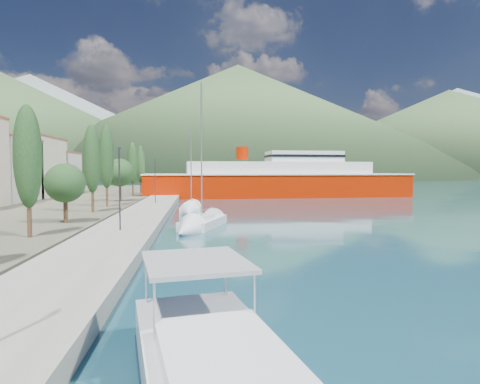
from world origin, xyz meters
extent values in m
plane|color=#17414F|center=(0.00, 120.00, 0.00)|extent=(1400.00, 1400.00, 0.00)
cube|color=gray|center=(-9.00, 26.00, 0.40)|extent=(5.00, 88.00, 0.80)
cone|color=gray|center=(-250.00, 620.00, 75.00)|extent=(640.00, 640.00, 150.00)
cone|color=gray|center=(80.00, 680.00, 90.00)|extent=(760.00, 760.00, 180.00)
cone|color=gray|center=(420.00, 600.00, 70.00)|extent=(640.00, 640.00, 140.00)
cone|color=#3D5B33|center=(40.00, 400.00, 57.50)|extent=(480.00, 480.00, 115.00)
cone|color=#3D5B33|center=(260.00, 380.00, 45.00)|extent=(420.00, 420.00, 90.00)
cube|color=beige|center=(-32.00, 55.00, 5.70)|extent=(9.00, 13.00, 10.00)
cube|color=#9E5138|center=(-32.00, 55.00, 10.85)|extent=(9.20, 13.20, 0.30)
cube|color=silver|center=(-32.00, 66.00, 4.70)|extent=(9.00, 10.00, 8.00)
cube|color=#9E5138|center=(-32.00, 66.00, 8.85)|extent=(9.20, 10.20, 0.30)
cylinder|color=#47301E|center=(-14.52, 10.91, 1.68)|extent=(0.30, 0.30, 1.95)
ellipsoid|color=#21421E|center=(-14.52, 10.91, 6.11)|extent=(1.80, 1.80, 6.92)
cylinder|color=#47301E|center=(-14.52, 18.36, 1.74)|extent=(0.36, 0.36, 2.09)
sphere|color=#21421E|center=(-14.52, 18.36, 4.12)|extent=(3.34, 3.34, 3.34)
cylinder|color=#47301E|center=(-14.52, 27.39, 1.74)|extent=(0.30, 0.30, 2.08)
ellipsoid|color=#21421E|center=(-14.52, 27.39, 6.47)|extent=(1.80, 1.80, 7.37)
cylinder|color=#47301E|center=(-14.52, 34.32, 1.83)|extent=(0.30, 0.30, 2.26)
ellipsoid|color=#21421E|center=(-14.52, 34.32, 6.97)|extent=(1.80, 1.80, 8.02)
cylinder|color=#47301E|center=(-14.52, 43.09, 1.98)|extent=(0.36, 0.36, 2.57)
sphere|color=#21421E|center=(-14.52, 43.09, 4.91)|extent=(4.11, 4.11, 4.11)
cylinder|color=#47301E|center=(-14.52, 54.89, 1.74)|extent=(0.30, 0.30, 2.08)
ellipsoid|color=#21421E|center=(-14.52, 54.89, 6.48)|extent=(1.80, 1.80, 7.38)
cylinder|color=#47301E|center=(-14.52, 64.95, 1.76)|extent=(0.30, 0.30, 2.11)
ellipsoid|color=#21421E|center=(-14.52, 64.95, 6.56)|extent=(1.80, 1.80, 7.49)
cylinder|color=#2D2D33|center=(-9.00, 12.96, 3.80)|extent=(0.12, 0.12, 6.00)
cube|color=#2D2D33|center=(-9.00, 13.21, 6.80)|extent=(0.15, 0.50, 0.12)
cylinder|color=#2D2D33|center=(-9.00, 38.47, 3.80)|extent=(0.12, 0.12, 6.00)
cube|color=#2D2D33|center=(-9.00, 38.72, 6.80)|extent=(0.15, 0.50, 0.12)
cube|color=silver|center=(-3.06, -8.84, 0.83)|extent=(4.18, 7.67, 1.22)
cube|color=silver|center=(-2.90, -9.71, 1.61)|extent=(2.92, 3.91, 0.44)
cube|color=gray|center=(-3.43, -6.92, 2.82)|extent=(3.05, 3.43, 0.11)
cube|color=silver|center=(-2.76, 19.82, 0.28)|extent=(4.75, 7.56, 1.00)
cube|color=silver|center=(-2.92, 19.38, 0.95)|extent=(2.38, 3.19, 0.39)
cylinder|color=silver|center=(-2.92, 19.38, 6.92)|extent=(0.12, 0.12, 12.28)
cone|color=silver|center=(-4.25, 15.52, 0.28)|extent=(3.51, 3.98, 2.57)
cube|color=silver|center=(-4.01, 33.57, 0.28)|extent=(2.89, 5.94, 0.99)
cube|color=silver|center=(-4.04, 33.19, 0.94)|extent=(1.66, 2.41, 0.39)
cylinder|color=silver|center=(-4.04, 33.19, 5.74)|extent=(0.12, 0.12, 9.94)
cone|color=silver|center=(-4.24, 29.87, 0.28)|extent=(2.70, 2.86, 2.54)
cube|color=#A31800|center=(12.78, 61.74, 1.98)|extent=(52.60, 13.19, 5.04)
cube|color=silver|center=(12.78, 61.74, 4.50)|extent=(52.98, 13.53, 0.27)
cube|color=silver|center=(12.78, 61.74, 5.58)|extent=(36.36, 10.61, 2.70)
cube|color=silver|center=(18.17, 61.99, 8.00)|extent=(14.90, 7.36, 2.16)
cylinder|color=#A31800|center=(5.59, 61.41, 8.63)|extent=(2.34, 2.34, 2.52)
camera|label=1|loc=(-3.39, -17.12, 5.14)|focal=30.00mm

